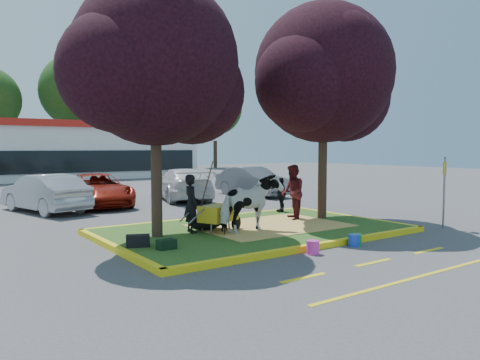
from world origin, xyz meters
TOP-DOWN VIEW (x-y plane):
  - ground at (0.00, 0.00)m, footprint 90.00×90.00m
  - median_island at (0.00, 0.00)m, footprint 8.00×5.00m
  - curb_near at (0.00, -2.58)m, footprint 8.30×0.16m
  - curb_far at (0.00, 2.58)m, footprint 8.30×0.16m
  - curb_left at (-4.08, 0.00)m, footprint 0.16×5.30m
  - curb_right at (4.08, 0.00)m, footprint 0.16×5.30m
  - straw_bedding at (0.60, 0.00)m, footprint 4.20×3.00m
  - tree_purple_left at (-2.78, 0.38)m, footprint 5.06×4.20m
  - tree_purple_right at (2.92, 0.18)m, footprint 5.30×4.40m
  - fire_lane_stripe_a at (-2.00, -4.20)m, footprint 1.10×0.12m
  - fire_lane_stripe_b at (0.00, -4.20)m, footprint 1.10×0.12m
  - fire_lane_stripe_c at (2.00, -4.20)m, footprint 1.10×0.12m
  - fire_lane_long at (0.00, -5.40)m, footprint 6.00×0.10m
  - retail_building at (2.00, 27.98)m, footprint 20.40×8.40m
  - treeline at (1.23, 37.61)m, footprint 46.58×7.80m
  - cow at (-0.52, -0.55)m, footprint 1.97×1.17m
  - calf at (-1.32, 0.45)m, footprint 1.08×0.73m
  - handler at (-1.80, 0.40)m, footprint 0.45×0.62m
  - visitor_a at (1.92, 0.52)m, footprint 0.98×1.06m
  - visitor_b at (2.76, 2.08)m, footprint 0.52×0.77m
  - wheelbarrow at (-1.16, 0.04)m, footprint 1.90×1.00m
  - gear_bag_dark at (-3.70, -0.49)m, footprint 0.60×0.47m
  - gear_bag_green at (-3.28, -1.11)m, footprint 0.43×0.28m
  - sign_post at (5.05, -2.70)m, footprint 0.30×0.11m
  - bucket_green at (1.08, -2.80)m, footprint 0.35×0.35m
  - bucket_pink at (-0.49, -2.88)m, footprint 0.35×0.35m
  - bucket_blue at (0.95, -2.84)m, footprint 0.32×0.32m
  - car_silver at (-3.83, 7.96)m, footprint 2.55×4.56m
  - car_red at (-1.63, 8.64)m, footprint 2.67×5.01m
  - car_white at (2.33, 8.63)m, footprint 3.26×5.39m
  - car_grey at (6.13, 8.25)m, footprint 1.86×4.49m

SIDE VIEW (x-z plane):
  - ground at x=0.00m, z-range 0.00..0.00m
  - fire_lane_stripe_a at x=-2.00m, z-range 0.00..0.01m
  - fire_lane_stripe_b at x=0.00m, z-range 0.00..0.01m
  - fire_lane_stripe_c at x=2.00m, z-range 0.00..0.01m
  - fire_lane_long at x=0.00m, z-range 0.00..0.01m
  - median_island at x=0.00m, z-range 0.00..0.15m
  - curb_near at x=0.00m, z-range 0.00..0.15m
  - curb_far at x=0.00m, z-range 0.00..0.15m
  - curb_left at x=-4.08m, z-range 0.00..0.15m
  - curb_right at x=4.08m, z-range 0.00..0.15m
  - bucket_green at x=1.08m, z-range 0.00..0.28m
  - bucket_blue at x=0.95m, z-range 0.00..0.29m
  - straw_bedding at x=0.60m, z-range 0.15..0.16m
  - bucket_pink at x=-0.49m, z-range 0.00..0.31m
  - gear_bag_green at x=-3.28m, z-range 0.15..0.37m
  - gear_bag_dark at x=-3.70m, z-range 0.15..0.42m
  - calf at x=-1.32m, z-range 0.15..0.58m
  - wheelbarrow at x=-1.16m, z-range 0.29..1.01m
  - car_red at x=-1.63m, z-range 0.00..1.34m
  - car_silver at x=-3.83m, z-range 0.00..1.42m
  - car_grey at x=6.13m, z-range 0.00..1.44m
  - car_white at x=2.33m, z-range 0.00..1.46m
  - visitor_b at x=2.76m, z-range 0.15..1.37m
  - cow at x=-0.52m, z-range 0.15..1.71m
  - handler at x=-1.80m, z-range 0.15..1.71m
  - visitor_a at x=1.92m, z-range 0.15..1.89m
  - sign_post at x=5.05m, z-range 0.23..2.37m
  - retail_building at x=2.00m, z-range 0.05..4.45m
  - tree_purple_left at x=-2.78m, z-range 1.10..7.61m
  - tree_purple_right at x=2.92m, z-range 1.15..7.97m
  - treeline at x=1.23m, z-range 0.42..15.05m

